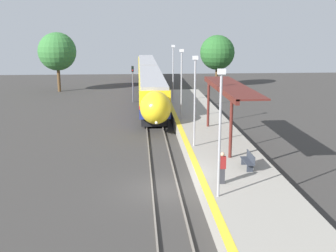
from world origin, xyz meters
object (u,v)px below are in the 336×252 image
at_px(person_waiting, 222,167).
at_px(railway_signal, 133,80).
at_px(platform_bench, 249,160).
at_px(lamppost_far, 181,80).
at_px(lamppost_near, 220,126).
at_px(train, 149,79).
at_px(lamppost_mid, 195,96).
at_px(lamppost_farthest, 173,70).

distance_m(person_waiting, railway_signal, 30.61).
distance_m(platform_bench, lamppost_far, 14.11).
height_order(lamppost_near, lamppost_far, same).
relative_size(person_waiting, lamppost_near, 0.28).
xyz_separation_m(person_waiting, railway_signal, (-4.89, 30.21, 0.83)).
bearing_deg(train, railway_signal, -111.87).
height_order(person_waiting, lamppost_near, lamppost_near).
distance_m(train, lamppost_mid, 28.45).
bearing_deg(railway_signal, person_waiting, -80.81).
xyz_separation_m(railway_signal, lamppost_mid, (4.38, -23.12, 1.73)).
xyz_separation_m(train, lamppost_mid, (2.31, -28.28, 2.17)).
bearing_deg(lamppost_farthest, train, 102.14).
xyz_separation_m(train, platform_bench, (4.81, -33.09, -0.78)).
bearing_deg(lamppost_near, lamppost_mid, 90.00).
bearing_deg(lamppost_far, lamppost_mid, -90.00).
distance_m(person_waiting, lamppost_mid, 7.55).
relative_size(platform_bench, lamppost_far, 0.28).
distance_m(lamppost_near, lamppost_mid, 8.76).
xyz_separation_m(person_waiting, lamppost_farthest, (-0.50, 24.60, 2.56)).
distance_m(platform_bench, lamppost_farthest, 22.66).
bearing_deg(platform_bench, railway_signal, 103.83).
bearing_deg(lamppost_mid, lamppost_farthest, 90.00).
distance_m(railway_signal, lamppost_mid, 23.60).
height_order(platform_bench, lamppost_farthest, lamppost_farthest).
bearing_deg(person_waiting, lamppost_near, -106.76).
height_order(railway_signal, lamppost_farthest, lamppost_farthest).
bearing_deg(railway_signal, lamppost_far, -73.03).
relative_size(person_waiting, lamppost_mid, 0.28).
bearing_deg(person_waiting, railway_signal, 99.19).
bearing_deg(person_waiting, lamppost_mid, 94.06).
xyz_separation_m(lamppost_far, lamppost_farthest, (0.00, 8.76, 0.00)).
distance_m(train, platform_bench, 33.44).
bearing_deg(lamppost_mid, lamppost_near, -90.00).
distance_m(train, person_waiting, 35.48).
relative_size(train, person_waiting, 27.29).
distance_m(platform_bench, person_waiting, 3.05).
height_order(lamppost_far, lamppost_farthest, same).
relative_size(platform_bench, railway_signal, 0.39).
bearing_deg(lamppost_near, lamppost_farthest, 90.00).
relative_size(platform_bench, lamppost_near, 0.28).
height_order(platform_bench, lamppost_mid, lamppost_mid).
xyz_separation_m(train, railway_signal, (-2.07, -5.15, 0.44)).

